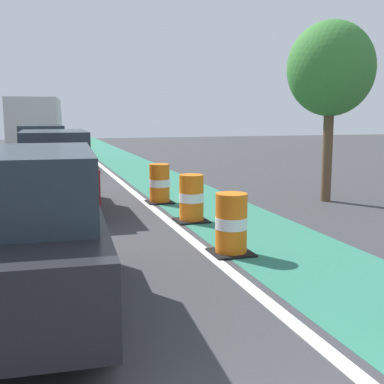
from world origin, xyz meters
TOP-DOWN VIEW (x-y plane):
  - bike_lane_strip at (2.40, 12.00)m, footprint 2.50×80.00m
  - lane_divider_stripe at (0.90, 12.00)m, footprint 0.20×80.00m
  - parked_suv_nearest at (-2.09, 4.32)m, footprint 2.11×4.69m
  - parked_suv_second at (-1.53, 11.31)m, footprint 1.98×4.63m
  - parked_suv_third at (-1.78, 17.96)m, footprint 1.96×4.62m
  - traffic_barrel_front at (1.29, 6.04)m, footprint 0.73×0.73m
  - traffic_barrel_mid at (1.41, 8.87)m, footprint 0.73×0.73m
  - traffic_barrel_back at (1.28, 11.47)m, footprint 0.73×0.73m
  - delivery_truck_down_block at (-1.92, 25.50)m, footprint 2.86×7.75m
  - street_tree_sidewalk at (5.89, 10.38)m, footprint 2.40×2.40m

SIDE VIEW (x-z plane):
  - bike_lane_strip at x=2.40m, z-range 0.00..0.01m
  - lane_divider_stripe at x=0.90m, z-range 0.00..0.01m
  - traffic_barrel_front at x=1.29m, z-range -0.01..1.08m
  - traffic_barrel_mid at x=1.41m, z-range -0.01..1.08m
  - traffic_barrel_back at x=1.28m, z-range -0.01..1.08m
  - parked_suv_nearest at x=-2.09m, z-range 0.02..2.06m
  - parked_suv_second at x=-1.53m, z-range 0.02..2.06m
  - parked_suv_third at x=-1.78m, z-range 0.02..2.06m
  - delivery_truck_down_block at x=-1.92m, z-range 0.23..3.46m
  - street_tree_sidewalk at x=5.89m, z-range 1.17..6.17m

